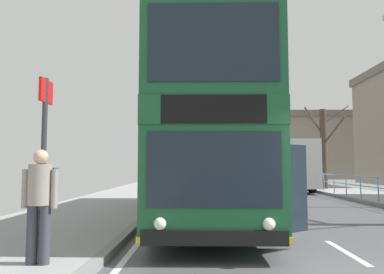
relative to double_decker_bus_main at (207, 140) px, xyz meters
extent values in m
cube|color=silver|center=(2.49, -4.21, -2.38)|extent=(0.12, 2.00, 0.00)
cube|color=silver|center=(2.49, 0.59, -2.38)|extent=(0.12, 2.00, 0.00)
cube|color=silver|center=(2.49, 5.39, -2.38)|extent=(0.12, 2.00, 0.00)
cube|color=silver|center=(2.49, 10.19, -2.38)|extent=(0.12, 2.00, 0.00)
cube|color=silver|center=(2.49, 14.99, -2.38)|extent=(0.12, 2.00, 0.00)
cube|color=silver|center=(2.49, 19.79, -2.38)|extent=(0.12, 2.00, 0.00)
cube|color=silver|center=(2.49, 24.59, -2.38)|extent=(0.12, 2.00, 0.00)
cube|color=silver|center=(2.49, 29.39, -2.38)|extent=(0.12, 2.00, 0.00)
cube|color=silver|center=(2.49, 34.19, -2.38)|extent=(0.12, 2.00, 0.00)
cube|color=silver|center=(2.49, 38.99, -2.38)|extent=(0.12, 2.00, 0.00)
cube|color=silver|center=(2.49, 43.79, -2.38)|extent=(0.12, 2.00, 0.00)
cube|color=#19512D|center=(0.00, 0.02, -1.08)|extent=(2.52, 10.58, 1.90)
cube|color=#19512D|center=(0.00, 0.02, 0.12)|extent=(2.53, 10.63, 0.50)
cube|color=#19512D|center=(0.00, 0.02, 1.23)|extent=(2.52, 10.58, 1.73)
cube|color=#154527|center=(0.00, 0.02, 2.14)|extent=(2.44, 10.26, 0.08)
cube|color=#19232D|center=(0.03, -5.28, -0.85)|extent=(2.16, 0.04, 1.22)
cube|color=black|center=(0.03, -5.28, 0.12)|extent=(1.72, 0.04, 0.48)
cube|color=#19232D|center=(0.03, -5.28, 1.23)|extent=(2.16, 0.04, 1.32)
cube|color=black|center=(0.03, -5.29, -1.93)|extent=(2.33, 0.09, 0.24)
cube|color=yellow|center=(0.00, 0.02, -1.97)|extent=(2.54, 10.63, 0.10)
cube|color=#19232D|center=(1.23, 0.29, -0.82)|extent=(0.07, 8.24, 0.99)
cube|color=#19232D|center=(1.24, 0.02, 1.32)|extent=(0.08, 9.51, 1.04)
cube|color=#19232D|center=(-1.24, 0.27, -0.82)|extent=(0.07, 8.24, 0.99)
cube|color=#19232D|center=(-1.24, 0.01, 1.32)|extent=(0.08, 9.51, 1.04)
sphere|color=white|center=(0.89, -5.29, -1.71)|extent=(0.20, 0.20, 0.20)
sphere|color=white|center=(-0.83, -5.30, -1.71)|extent=(0.20, 0.20, 0.20)
cube|color=#19232D|center=(1.53, -4.21, -1.22)|extent=(0.68, 0.50, 1.63)
cube|color=black|center=(1.19, -3.91, -1.22)|extent=(0.11, 0.90, 1.63)
cylinder|color=black|center=(1.19, -3.06, -1.86)|extent=(0.31, 1.04, 1.04)
cylinder|color=black|center=(-1.16, -3.07, -1.86)|extent=(0.31, 1.04, 1.04)
cylinder|color=black|center=(1.15, 3.40, -1.86)|extent=(0.31, 1.04, 1.04)
cylinder|color=black|center=(-1.20, 3.39, -1.86)|extent=(0.31, 1.04, 1.04)
cube|color=white|center=(5.23, 14.16, -0.68)|extent=(2.53, 10.38, 2.76)
cube|color=#19232D|center=(3.99, 14.17, -0.29)|extent=(0.08, 8.81, 1.33)
cube|color=#19232D|center=(6.47, 14.15, -0.29)|extent=(0.08, 8.81, 1.33)
cube|color=#19232D|center=(5.27, 19.36, -0.40)|extent=(2.11, 0.04, 1.66)
cylinder|color=black|center=(4.08, 17.35, -1.90)|extent=(0.29, 0.96, 0.96)
cylinder|color=black|center=(6.43, 17.33, -1.90)|extent=(0.29, 0.96, 0.96)
cylinder|color=black|center=(4.03, 10.78, -1.90)|extent=(0.29, 0.96, 0.96)
cylinder|color=black|center=(6.38, 10.77, -1.90)|extent=(0.29, 0.96, 0.96)
cylinder|color=#598CC6|center=(6.94, 3.83, -1.73)|extent=(0.05, 0.05, 1.03)
cylinder|color=#598CC6|center=(6.94, 5.46, -1.73)|extent=(0.05, 0.05, 1.03)
cylinder|color=#598CC6|center=(6.94, 7.08, -1.73)|extent=(0.05, 0.05, 1.03)
cylinder|color=#598CC6|center=(6.94, 8.71, -1.73)|extent=(0.05, 0.05, 1.03)
cylinder|color=#598CC6|center=(6.94, 10.34, -1.73)|extent=(0.05, 0.05, 1.03)
cylinder|color=#598CC6|center=(6.94, 11.97, -1.73)|extent=(0.05, 0.05, 1.03)
cylinder|color=#598CC6|center=(6.94, 13.60, -1.73)|extent=(0.05, 0.05, 1.03)
cylinder|color=#598CC6|center=(6.94, 15.23, -1.73)|extent=(0.05, 0.05, 1.03)
cylinder|color=#598CC6|center=(6.94, 16.85, -1.73)|extent=(0.05, 0.05, 1.03)
cylinder|color=#598CC6|center=(6.94, 18.48, -1.73)|extent=(0.05, 0.05, 1.03)
cylinder|color=#598CC6|center=(6.94, 20.11, -1.73)|extent=(0.05, 0.05, 1.03)
cylinder|color=#598CC6|center=(6.94, 21.74, -1.73)|extent=(0.05, 0.05, 1.03)
cylinder|color=#598CC6|center=(6.94, 23.37, -1.73)|extent=(0.05, 0.05, 1.03)
cylinder|color=#598CC6|center=(6.94, 25.00, -1.73)|extent=(0.05, 0.05, 1.03)
cylinder|color=#598CC6|center=(6.94, 26.62, -1.73)|extent=(0.05, 0.05, 1.03)
cylinder|color=#598CC6|center=(6.94, 9.53, -1.26)|extent=(0.04, 34.20, 0.04)
cylinder|color=#598CC6|center=(6.94, 9.53, -1.68)|extent=(0.04, 34.20, 0.04)
cylinder|color=#383842|center=(-2.49, -5.71, -1.79)|extent=(0.16, 0.16, 0.90)
cylinder|color=#383842|center=(-2.68, -5.71, -1.79)|extent=(0.16, 0.16, 0.90)
cylinder|color=gray|center=(-2.58, -5.71, -1.08)|extent=(0.34, 0.34, 0.61)
cylinder|color=gray|center=(-2.36, -5.71, -1.14)|extent=(0.10, 0.10, 0.58)
cylinder|color=gray|center=(-2.80, -5.71, -1.14)|extent=(0.10, 0.10, 0.58)
sphere|color=tan|center=(-2.58, -5.71, -0.67)|extent=(0.22, 0.22, 0.22)
cube|color=#1E598C|center=(-2.58, -5.45, -1.06)|extent=(0.28, 0.18, 0.46)
cylinder|color=#2D2D33|center=(-2.58, -5.63, -0.84)|extent=(0.08, 0.08, 2.80)
cube|color=red|center=(-2.58, -5.61, 0.35)|extent=(0.04, 0.44, 0.36)
cylinder|color=#423328|center=(7.78, 12.78, 0.32)|extent=(0.43, 0.43, 5.12)
cylinder|color=#423328|center=(7.30, 13.10, 2.15)|extent=(1.11, 0.78, 2.01)
cylinder|color=#423328|center=(8.69, 12.96, 2.54)|extent=(1.87, 0.43, 1.31)
cylinder|color=#423328|center=(7.87, 13.36, 1.73)|extent=(0.30, 1.24, 1.23)
cylinder|color=#423328|center=(7.10, 12.53, 2.02)|extent=(1.44, 0.58, 1.47)
cylinder|color=#423328|center=(8.19, 12.03, 1.40)|extent=(0.95, 1.62, 1.67)
cube|color=gray|center=(15.72, 39.73, 1.36)|extent=(13.77, 14.96, 7.48)
cube|color=#6D6357|center=(15.72, 39.73, 5.45)|extent=(14.32, 15.56, 0.70)
camera|label=1|loc=(-0.18, -11.18, -0.80)|focal=34.40mm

